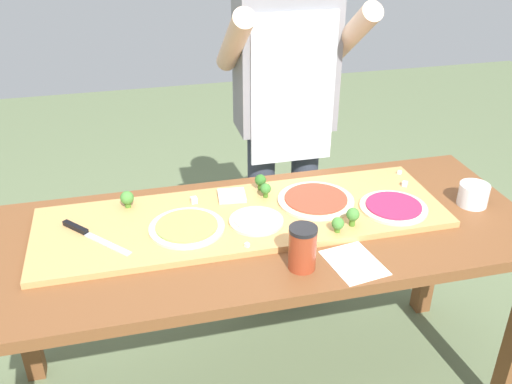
{
  "coord_description": "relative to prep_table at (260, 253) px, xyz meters",
  "views": [
    {
      "loc": [
        -0.4,
        -1.55,
        1.81
      ],
      "look_at": [
        0.01,
        0.08,
        0.88
      ],
      "focal_mm": 39.47,
      "sensor_mm": 36.0,
      "label": 1
    }
  ],
  "objects": [
    {
      "name": "pizza_whole_pesto_green",
      "position": [
        -0.24,
        0.02,
        0.13
      ],
      "size": [
        0.25,
        0.25,
        0.02
      ],
      "color": "beige",
      "rests_on": "cutting_board"
    },
    {
      "name": "broccoli_floret_back_mid",
      "position": [
        0.12,
        -0.12,
        0.15
      ],
      "size": [
        0.04,
        0.04,
        0.05
      ],
      "color": "#487A23",
      "rests_on": "cutting_board"
    },
    {
      "name": "cheese_crumble_b",
      "position": [
        0.62,
        0.22,
        0.13
      ],
      "size": [
        0.02,
        0.02,
        0.01
      ],
      "primitive_type": "cube",
      "rotation": [
        0.0,
        0.0,
        0.58
      ],
      "color": "white",
      "rests_on": "cutting_board"
    },
    {
      "name": "broccoli_floret_front_right",
      "position": [
        0.29,
        -0.09,
        0.16
      ],
      "size": [
        0.04,
        0.04,
        0.07
      ],
      "color": "#487A23",
      "rests_on": "cutting_board"
    },
    {
      "name": "cutting_board",
      "position": [
        -0.04,
        0.06,
        0.11
      ],
      "size": [
        1.4,
        0.44,
        0.02
      ],
      "primitive_type": "cube",
      "color": "tan",
      "rests_on": "prep_table"
    },
    {
      "name": "pizza_whole_tomato_red",
      "position": [
        0.23,
        0.09,
        0.13
      ],
      "size": [
        0.27,
        0.27,
        0.02
      ],
      "color": "beige",
      "rests_on": "cutting_board"
    },
    {
      "name": "broccoli_floret_front_left",
      "position": [
        0.23,
        -0.11,
        0.15
      ],
      "size": [
        0.04,
        0.04,
        0.05
      ],
      "color": "#487A23",
      "rests_on": "cutting_board"
    },
    {
      "name": "pizza_whole_cheese_artichoke",
      "position": [
        -0.01,
        0.01,
        0.13
      ],
      "size": [
        0.18,
        0.18,
        0.02
      ],
      "color": "beige",
      "rests_on": "cutting_board"
    },
    {
      "name": "cook_center",
      "position": [
        0.25,
        0.57,
        0.32
      ],
      "size": [
        0.54,
        0.39,
        1.67
      ],
      "color": "#333847",
      "rests_on": "ground"
    },
    {
      "name": "recipe_note",
      "position": [
        0.23,
        -0.26,
        0.1
      ],
      "size": [
        0.18,
        0.21,
        0.0
      ],
      "primitive_type": "cube",
      "rotation": [
        0.0,
        0.0,
        0.16
      ],
      "color": "white",
      "rests_on": "prep_table"
    },
    {
      "name": "sauce_jar",
      "position": [
        0.07,
        -0.24,
        0.17
      ],
      "size": [
        0.09,
        0.09,
        0.14
      ],
      "color": "#99381E",
      "rests_on": "prep_table"
    },
    {
      "name": "broccoli_floret_front_mid",
      "position": [
        0.06,
        0.23,
        0.16
      ],
      "size": [
        0.04,
        0.04,
        0.06
      ],
      "color": "#366618",
      "rests_on": "cutting_board"
    },
    {
      "name": "broccoli_floret_center_right",
      "position": [
        -0.43,
        0.21,
        0.16
      ],
      "size": [
        0.05,
        0.05,
        0.06
      ],
      "color": "#487A23",
      "rests_on": "cutting_board"
    },
    {
      "name": "pizza_slice_center",
      "position": [
        -0.06,
        0.2,
        0.13
      ],
      "size": [
        0.11,
        0.11,
        0.01
      ],
      "primitive_type": "cube",
      "rotation": [
        0.0,
        0.0,
        -0.11
      ],
      "color": "beige",
      "rests_on": "cutting_board"
    },
    {
      "name": "prep_table",
      "position": [
        0.0,
        0.0,
        0.0
      ],
      "size": [
        1.88,
        0.74,
        0.78
      ],
      "color": "brown",
      "rests_on": "ground"
    },
    {
      "name": "pizza_whole_beet_magenta",
      "position": [
        0.48,
        -0.02,
        0.13
      ],
      "size": [
        0.24,
        0.24,
        0.02
      ],
      "color": "beige",
      "rests_on": "cutting_board"
    },
    {
      "name": "cheese_crumble_c",
      "position": [
        -0.07,
        -0.13,
        0.13
      ],
      "size": [
        0.02,
        0.02,
        0.01
      ],
      "primitive_type": "cube",
      "rotation": [
        0.0,
        0.0,
        0.54
      ],
      "color": "white",
      "rests_on": "cutting_board"
    },
    {
      "name": "chefs_knife",
      "position": [
        -0.56,
        0.06,
        0.13
      ],
      "size": [
        0.22,
        0.24,
        0.02
      ],
      "color": "#B7BABF",
      "rests_on": "cutting_board"
    },
    {
      "name": "cheese_crumble_a",
      "position": [
        0.59,
        0.12,
        0.13
      ],
      "size": [
        0.03,
        0.03,
        0.02
      ],
      "primitive_type": "cube",
      "rotation": [
        0.0,
        0.0,
        0.88
      ],
      "color": "silver",
      "rests_on": "cutting_board"
    },
    {
      "name": "flour_cup",
      "position": [
        0.79,
        -0.03,
        0.14
      ],
      "size": [
        0.11,
        0.11,
        0.08
      ],
      "color": "white",
      "rests_on": "prep_table"
    },
    {
      "name": "cheese_crumble_d",
      "position": [
        0.14,
        -0.06,
        0.13
      ],
      "size": [
        0.02,
        0.02,
        0.01
      ],
      "primitive_type": "cube",
      "rotation": [
        0.0,
        0.0,
        0.92
      ],
      "color": "silver",
      "rests_on": "cutting_board"
    },
    {
      "name": "cheese_crumble_e",
      "position": [
        -0.2,
        0.19,
        0.13
      ],
      "size": [
        0.02,
        0.02,
        0.02
      ],
      "primitive_type": "cube",
      "rotation": [
        0.0,
        0.0,
        0.11
      ],
      "color": "white",
      "rests_on": "cutting_board"
    },
    {
      "name": "broccoli_floret_back_right",
      "position": [
        0.06,
        0.17,
        0.15
      ],
      "size": [
        0.04,
        0.04,
        0.05
      ],
      "color": "#3F7220",
      "rests_on": "cutting_board"
    }
  ]
}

